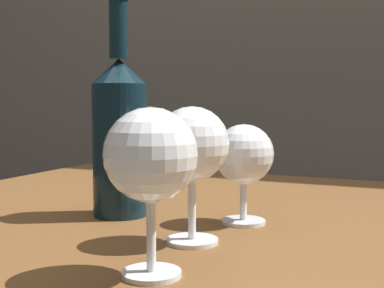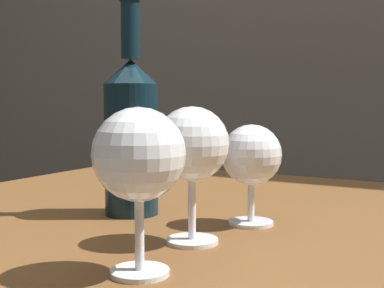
% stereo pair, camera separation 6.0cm
% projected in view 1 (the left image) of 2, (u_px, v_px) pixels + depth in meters
% --- Properties ---
extents(dining_table, '(1.20, 0.81, 0.74)m').
position_uv_depth(dining_table, '(270.00, 287.00, 0.75)').
color(dining_table, brown).
rests_on(dining_table, ground_plane).
extents(wine_glass_port, '(0.09, 0.09, 0.16)m').
position_uv_depth(wine_glass_port, '(151.00, 159.00, 0.49)').
color(wine_glass_port, white).
rests_on(wine_glass_port, dining_table).
extents(wine_glass_white, '(0.09, 0.09, 0.16)m').
position_uv_depth(wine_glass_white, '(192.00, 146.00, 0.60)').
color(wine_glass_white, white).
rests_on(wine_glass_white, dining_table).
extents(wine_glass_cabernet, '(0.08, 0.08, 0.13)m').
position_uv_depth(wine_glass_cabernet, '(244.00, 157.00, 0.70)').
color(wine_glass_cabernet, white).
rests_on(wine_glass_cabernet, dining_table).
extents(wine_bottle, '(0.08, 0.08, 0.31)m').
position_uv_depth(wine_bottle, '(120.00, 133.00, 0.75)').
color(wine_bottle, '#0F232D').
rests_on(wine_bottle, dining_table).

